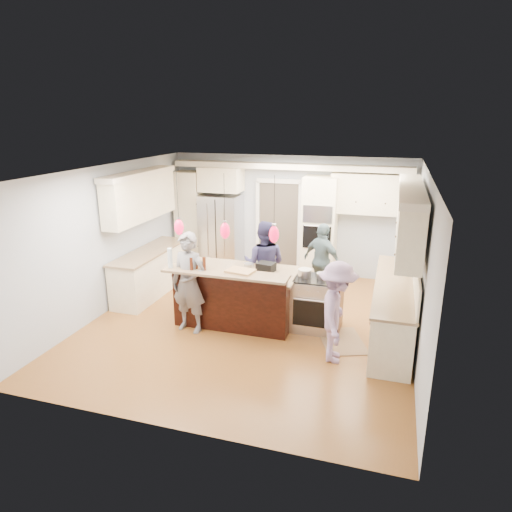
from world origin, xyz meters
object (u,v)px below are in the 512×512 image
Objects in this scene: refrigerator at (221,233)px; person_far_left at (264,264)px; island_range at (317,304)px; kitchen_island at (238,295)px; person_bar_end at (189,283)px.

person_far_left is at bearing -48.89° from refrigerator.
person_far_left reaches higher than island_range.
refrigerator is 1.96× the size of island_range.
island_range is at bearing 3.10° from kitchen_island.
person_far_left is at bearing 148.57° from island_range.
person_bar_end is 1.67m from person_far_left.
island_range is 0.53× the size of person_bar_end.
refrigerator reaches higher than island_range.
refrigerator is 3.25m from person_bar_end.
person_far_left is (1.56, -1.79, -0.06)m from refrigerator.
person_far_left is (0.26, 0.78, 0.35)m from kitchen_island.
kitchen_island is 0.89m from person_far_left.
person_far_left is at bearing 64.68° from person_bar_end.
person_far_left is (-1.15, 0.70, 0.38)m from island_range.
refrigerator reaches higher than kitchen_island.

